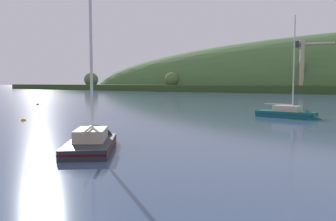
{
  "coord_description": "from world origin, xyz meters",
  "views": [
    {
      "loc": [
        13.44,
        10.06,
        4.66
      ],
      "look_at": [
        -5.25,
        41.04,
        1.81
      ],
      "focal_mm": 37.71,
      "sensor_mm": 36.0,
      "label": 1
    }
  ],
  "objects_px": {
    "sailboat_outer_reach": "(292,116)",
    "mooring_buoy_midchannel": "(23,121)",
    "mooring_buoy_off_fishing_boat": "(38,105)",
    "dockside_crane": "(303,67)",
    "sailboat_midwater_white": "(93,145)"
  },
  "relations": [
    {
      "from": "sailboat_outer_reach",
      "to": "dockside_crane",
      "type": "bearing_deg",
      "value": 111.54
    },
    {
      "from": "dockside_crane",
      "to": "sailboat_midwater_white",
      "type": "xyz_separation_m",
      "value": [
        13.13,
        -150.77,
        -11.74
      ]
    },
    {
      "from": "mooring_buoy_off_fishing_boat",
      "to": "sailboat_midwater_white",
      "type": "bearing_deg",
      "value": -34.72
    },
    {
      "from": "sailboat_outer_reach",
      "to": "mooring_buoy_midchannel",
      "type": "bearing_deg",
      "value": -130.47
    },
    {
      "from": "dockside_crane",
      "to": "mooring_buoy_off_fishing_boat",
      "type": "bearing_deg",
      "value": -116.07
    },
    {
      "from": "mooring_buoy_off_fishing_boat",
      "to": "dockside_crane",
      "type": "bearing_deg",
      "value": 75.14
    },
    {
      "from": "sailboat_outer_reach",
      "to": "sailboat_midwater_white",
      "type": "bearing_deg",
      "value": -92.14
    },
    {
      "from": "sailboat_midwater_white",
      "to": "mooring_buoy_midchannel",
      "type": "relative_size",
      "value": 19.78
    },
    {
      "from": "dockside_crane",
      "to": "sailboat_midwater_white",
      "type": "relative_size",
      "value": 1.72
    },
    {
      "from": "sailboat_midwater_white",
      "to": "mooring_buoy_off_fishing_boat",
      "type": "distance_m",
      "value": 54.6
    },
    {
      "from": "sailboat_midwater_white",
      "to": "mooring_buoy_off_fishing_boat",
      "type": "bearing_deg",
      "value": 20.29
    },
    {
      "from": "mooring_buoy_midchannel",
      "to": "mooring_buoy_off_fishing_boat",
      "type": "relative_size",
      "value": 0.99
    },
    {
      "from": "sailboat_midwater_white",
      "to": "dockside_crane",
      "type": "bearing_deg",
      "value": -30.01
    },
    {
      "from": "sailboat_outer_reach",
      "to": "mooring_buoy_off_fishing_boat",
      "type": "xyz_separation_m",
      "value": [
        -52.39,
        0.91,
        -0.21
      ]
    },
    {
      "from": "sailboat_outer_reach",
      "to": "mooring_buoy_off_fishing_boat",
      "type": "height_order",
      "value": "sailboat_outer_reach"
    }
  ]
}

